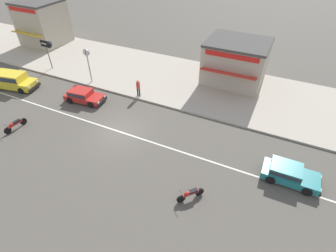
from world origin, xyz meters
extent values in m
plane|color=#544F47|center=(0.00, 0.00, 0.00)|extent=(160.00, 160.00, 0.00)
cube|color=silver|center=(0.00, 0.00, 0.00)|extent=(50.40, 0.14, 0.01)
cube|color=#ADA393|center=(0.00, 9.70, 0.07)|extent=(68.00, 10.00, 0.15)
cube|color=teal|center=(12.66, 0.61, 0.41)|extent=(3.48, 1.65, 0.48)
cube|color=teal|center=(12.31, 0.61, 0.88)|extent=(1.92, 1.47, 0.46)
cube|color=#28333D|center=(12.31, 0.61, 0.88)|extent=(1.84, 1.51, 0.29)
cube|color=black|center=(14.44, 0.62, 0.31)|extent=(0.13, 1.59, 0.28)
cube|color=white|center=(14.41, 1.19, 0.51)|extent=(0.08, 0.24, 0.14)
cube|color=white|center=(14.42, 0.06, 0.51)|extent=(0.08, 0.24, 0.14)
cylinder|color=black|center=(13.73, 1.39, 0.30)|extent=(0.60, 0.22, 0.60)
cylinder|color=black|center=(13.74, -0.15, 0.30)|extent=(0.60, 0.22, 0.60)
cylinder|color=black|center=(11.58, 1.38, 0.30)|extent=(0.60, 0.22, 0.60)
cylinder|color=black|center=(11.59, -0.17, 0.30)|extent=(0.60, 0.22, 0.60)
cube|color=yellow|center=(-13.33, 1.39, 0.52)|extent=(4.66, 2.59, 0.70)
cube|color=yellow|center=(-13.60, 1.34, 1.21)|extent=(3.22, 2.14, 0.70)
cube|color=#28333D|center=(-13.60, 1.34, 1.21)|extent=(3.11, 2.15, 0.45)
cube|color=black|center=(-11.12, 1.83, 0.31)|extent=(0.46, 1.72, 0.28)
cube|color=white|center=(-11.28, 2.43, 0.67)|extent=(0.13, 0.25, 0.14)
cube|color=white|center=(-11.03, 1.22, 0.67)|extent=(0.13, 0.25, 0.14)
cylinder|color=black|center=(-12.16, 2.48, 0.30)|extent=(0.63, 0.33, 0.60)
cylinder|color=black|center=(-11.83, 0.84, 0.30)|extent=(0.63, 0.33, 0.60)
cylinder|color=black|center=(-14.83, 1.94, 0.30)|extent=(0.63, 0.33, 0.60)
cube|color=red|center=(-5.40, 2.42, 0.41)|extent=(3.69, 1.99, 0.48)
cube|color=red|center=(-5.75, 2.38, 0.88)|extent=(2.09, 1.65, 0.46)
cube|color=#28333D|center=(-5.75, 2.38, 0.88)|extent=(2.02, 1.67, 0.29)
cube|color=black|center=(-3.60, 2.64, 0.31)|extent=(0.30, 1.56, 0.28)
cube|color=white|center=(-3.69, 3.19, 0.51)|extent=(0.11, 0.25, 0.14)
cube|color=white|center=(-3.56, 2.08, 0.51)|extent=(0.11, 0.25, 0.14)
cylinder|color=black|center=(-4.40, 3.30, 0.30)|extent=(0.62, 0.29, 0.60)
cylinder|color=black|center=(-4.22, 1.80, 0.30)|extent=(0.62, 0.29, 0.60)
cylinder|color=black|center=(-6.57, 3.05, 0.30)|extent=(0.62, 0.29, 0.60)
cylinder|color=black|center=(-6.40, 1.54, 0.30)|extent=(0.62, 0.29, 0.60)
cylinder|color=black|center=(7.01, -3.95, 0.28)|extent=(0.44, 0.49, 0.56)
cylinder|color=black|center=(7.83, -3.01, 0.28)|extent=(0.44, 0.49, 0.56)
cube|color=red|center=(7.42, -3.48, 0.48)|extent=(0.80, 0.89, 0.18)
cube|color=black|center=(7.52, -3.36, 0.62)|extent=(0.55, 0.58, 0.12)
ellipsoid|color=red|center=(7.28, -3.64, 0.60)|extent=(0.44, 0.46, 0.22)
cylinder|color=#232326|center=(7.03, -3.93, 0.78)|extent=(0.44, 0.39, 0.03)
cylinder|color=black|center=(-7.80, -3.94, 0.28)|extent=(0.16, 0.57, 0.56)
cylinder|color=black|center=(-7.66, -2.55, 0.28)|extent=(0.16, 0.57, 0.56)
cube|color=red|center=(-7.73, -3.25, 0.48)|extent=(0.26, 1.19, 0.18)
cube|color=black|center=(-7.71, -3.07, 0.62)|extent=(0.30, 0.65, 0.12)
ellipsoid|color=red|center=(-7.75, -3.49, 0.60)|extent=(0.28, 0.42, 0.22)
cylinder|color=#232326|center=(-7.80, -3.90, 0.78)|extent=(0.56, 0.09, 0.03)
cylinder|color=#9E9EA3|center=(-7.00, 5.45, 1.55)|extent=(0.12, 0.12, 2.80)
cylinder|color=#9E9EA3|center=(-7.00, 5.45, 3.29)|extent=(0.68, 0.18, 0.68)
cylinder|color=white|center=(-7.00, 5.36, 3.29)|extent=(0.60, 0.02, 0.60)
cylinder|color=white|center=(-7.00, 5.55, 3.29)|extent=(0.60, 0.02, 0.60)
cube|color=black|center=(-7.00, 5.35, 3.29)|extent=(0.27, 0.01, 0.20)
cube|color=black|center=(-7.00, 5.34, 3.29)|extent=(0.16, 0.01, 0.48)
cylinder|color=#4C4C51|center=(-13.00, 6.03, 1.38)|extent=(0.10, 0.10, 2.45)
cube|color=black|center=(-13.00, 5.99, 2.95)|extent=(1.25, 0.06, 0.69)
cone|color=black|center=(-12.20, 5.99, 2.95)|extent=(0.36, 0.76, 0.76)
cube|color=white|center=(-13.00, 5.96, 2.95)|extent=(1.00, 0.01, 0.10)
cylinder|color=#333338|center=(-1.33, 5.14, 0.56)|extent=(0.14, 0.14, 0.83)
cylinder|color=#333338|center=(-1.13, 5.14, 0.56)|extent=(0.14, 0.14, 0.83)
cylinder|color=#D63D33|center=(-1.23, 5.14, 1.29)|extent=(0.34, 0.34, 0.62)
sphere|color=#D6AD89|center=(-1.23, 5.14, 1.71)|extent=(0.22, 0.22, 0.22)
cube|color=#B2A893|center=(-19.20, 11.60, 2.67)|extent=(5.04, 4.75, 5.04)
cube|color=#474442|center=(-19.20, 11.60, 5.31)|extent=(5.14, 4.85, 0.24)
cube|color=gold|center=(-19.20, 8.88, 2.20)|extent=(4.54, 0.90, 0.28)
cube|color=red|center=(-19.20, 9.21, 4.89)|extent=(4.29, 0.08, 0.44)
cube|color=#B2A893|center=(6.00, 11.99, 2.09)|extent=(5.75, 4.92, 3.89)
cube|color=#474442|center=(6.00, 11.99, 4.16)|extent=(5.86, 5.02, 0.24)
cube|color=red|center=(6.00, 9.18, 2.20)|extent=(5.17, 0.90, 0.28)
cube|color=red|center=(6.00, 9.51, 3.74)|extent=(4.89, 0.08, 0.44)
camera|label=1|loc=(10.38, -12.83, 13.34)|focal=28.00mm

